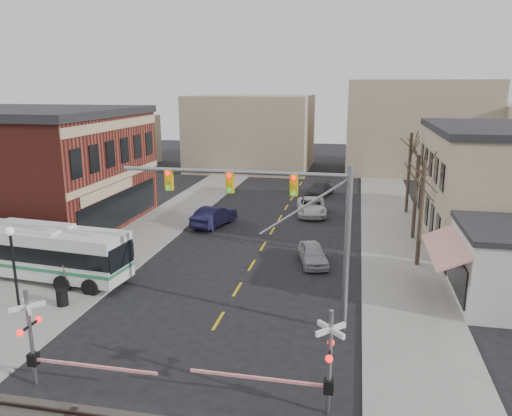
{
  "coord_description": "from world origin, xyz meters",
  "views": [
    {
      "loc": [
        6.36,
        -19.86,
        11.44
      ],
      "look_at": [
        -0.0,
        11.44,
        3.5
      ],
      "focal_mm": 35.0,
      "sensor_mm": 36.0,
      "label": 1
    }
  ],
  "objects": [
    {
      "name": "ground",
      "position": [
        0.0,
        0.0,
        0.0
      ],
      "size": [
        160.0,
        160.0,
        0.0
      ],
      "primitive_type": "plane",
      "color": "black",
      "rests_on": "ground"
    },
    {
      "name": "sidewalk_west",
      "position": [
        -9.5,
        20.0,
        0.06
      ],
      "size": [
        5.0,
        60.0,
        0.12
      ],
      "primitive_type": "cube",
      "color": "gray",
      "rests_on": "ground"
    },
    {
      "name": "sidewalk_east",
      "position": [
        9.5,
        20.0,
        0.06
      ],
      "size": [
        5.0,
        60.0,
        0.12
      ],
      "primitive_type": "cube",
      "color": "gray",
      "rests_on": "ground"
    },
    {
      "name": "tree_east_a",
      "position": [
        10.5,
        12.0,
        3.5
      ],
      "size": [
        0.28,
        0.28,
        6.75
      ],
      "color": "#382B21",
      "rests_on": "sidewalk_east"
    },
    {
      "name": "tree_east_b",
      "position": [
        10.8,
        18.0,
        3.27
      ],
      "size": [
        0.28,
        0.28,
        6.3
      ],
      "color": "#382B21",
      "rests_on": "sidewalk_east"
    },
    {
      "name": "tree_east_c",
      "position": [
        11.0,
        26.0,
        3.72
      ],
      "size": [
        0.28,
        0.28,
        7.2
      ],
      "color": "#382B21",
      "rests_on": "sidewalk_east"
    },
    {
      "name": "transit_bus",
      "position": [
        -12.47,
        5.25,
        1.79
      ],
      "size": [
        12.49,
        3.9,
        3.16
      ],
      "color": "silver",
      "rests_on": "ground"
    },
    {
      "name": "traffic_signal_mast",
      "position": [
        3.17,
        2.26,
        5.79
      ],
      "size": [
        10.9,
        0.3,
        8.0
      ],
      "color": "gray",
      "rests_on": "ground"
    },
    {
      "name": "rr_crossing_west",
      "position": [
        -5.12,
        -4.62,
        1.97
      ],
      "size": [
        5.6,
        1.36,
        4.0
      ],
      "color": "gray",
      "rests_on": "ground"
    },
    {
      "name": "rr_crossing_east",
      "position": [
        5.35,
        -4.14,
        1.97
      ],
      "size": [
        5.6,
        1.36,
        4.0
      ],
      "color": "gray",
      "rests_on": "ground"
    },
    {
      "name": "street_lamp",
      "position": [
        -10.33,
        0.91,
        3.3
      ],
      "size": [
        0.44,
        0.44,
        4.46
      ],
      "color": "black",
      "rests_on": "sidewalk_west"
    },
    {
      "name": "trash_bin",
      "position": [
        -8.46,
        1.89,
        0.57
      ],
      "size": [
        0.6,
        0.6,
        0.9
      ],
      "primitive_type": "cylinder",
      "color": "black",
      "rests_on": "sidewalk_west"
    },
    {
      "name": "car_a",
      "position": [
        3.86,
        11.08,
        0.69
      ],
      "size": [
        2.59,
        4.31,
        1.37
      ],
      "primitive_type": "imported",
      "rotation": [
        0.0,
        0.0,
        0.26
      ],
      "color": "#A2A2A6",
      "rests_on": "ground"
    },
    {
      "name": "car_b",
      "position": [
        -5.0,
        18.59,
        0.82
      ],
      "size": [
        2.95,
        5.26,
        1.64
      ],
      "primitive_type": "imported",
      "rotation": [
        0.0,
        0.0,
        2.88
      ],
      "color": "#181536",
      "rests_on": "ground"
    },
    {
      "name": "car_c",
      "position": [
        2.59,
        23.79,
        0.75
      ],
      "size": [
        3.2,
        5.7,
        1.5
      ],
      "primitive_type": "imported",
      "rotation": [
        0.0,
        0.0,
        0.13
      ],
      "color": "silver",
      "rests_on": "ground"
    },
    {
      "name": "car_d",
      "position": [
        2.72,
        32.19,
        0.68
      ],
      "size": [
        3.18,
        5.03,
        1.36
      ],
      "primitive_type": "imported",
      "rotation": [
        0.0,
        0.0,
        -0.3
      ],
      "color": "#3A3A3E",
      "rests_on": "ground"
    },
    {
      "name": "pedestrian_near",
      "position": [
        -9.34,
        3.73,
        0.92
      ],
      "size": [
        0.56,
        0.68,
        1.6
      ],
      "primitive_type": "imported",
      "rotation": [
        0.0,
        0.0,
        1.93
      ],
      "color": "#524941",
      "rests_on": "sidewalk_west"
    },
    {
      "name": "pedestrian_far",
      "position": [
        -9.62,
        8.48,
        0.99
      ],
      "size": [
        1.07,
        1.05,
        1.74
      ],
      "primitive_type": "imported",
      "rotation": [
        0.0,
        0.0,
        0.7
      ],
      "color": "#33385A",
      "rests_on": "sidewalk_west"
    }
  ]
}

